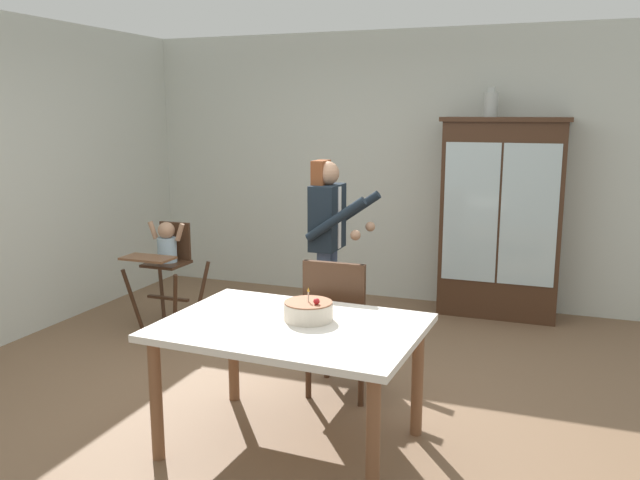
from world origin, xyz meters
The scene contains 9 objects.
ground_plane centered at (0.00, 0.00, 0.00)m, with size 6.24×6.24×0.00m, color brown.
wall_back centered at (0.00, 2.63, 1.35)m, with size 5.32×0.06×2.70m, color silver.
china_cabinet centered at (1.15, 2.37, 0.94)m, with size 1.14×0.48×1.86m.
ceramic_vase centered at (1.00, 2.37, 1.98)m, with size 0.13×0.13×0.27m.
high_chair_with_toddler centered at (-1.61, 1.00, 0.65)m, with size 0.58×0.68×0.95m.
adult_person centered at (-0.07, 1.00, 0.97)m, with size 0.49×0.48×1.53m.
dining_table centered at (0.29, -0.64, 0.65)m, with size 1.48×1.08×0.74m.
birthday_cake centered at (0.36, -0.54, 0.79)m, with size 0.28×0.28×0.19m.
dining_chair_far_side centered at (0.33, 0.08, 0.56)m, with size 0.44×0.44×0.96m.
Camera 1 is at (1.67, -3.88, 1.91)m, focal length 36.85 mm.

